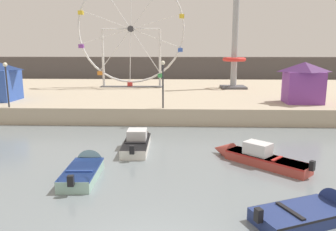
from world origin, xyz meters
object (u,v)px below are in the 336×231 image
Objects in this scene: motorboat_white_red_stripe at (138,140)px; drop_tower_steel_tower at (235,47)px; promenade_lamp_near at (6,78)px; carnival_booth_purple_stall at (303,82)px; motorboat_seafoam at (86,168)px; motorboat_faded_red at (253,156)px; motorboat_navy_blue at (317,211)px; promenade_lamp_far at (163,77)px; ferris_wheel_white_frame at (131,31)px.

drop_tower_steel_tower is at bearing -25.57° from motorboat_white_red_stripe.
drop_tower_steel_tower reaches higher than promenade_lamp_near.
motorboat_white_red_stripe is 1.48× the size of promenade_lamp_near.
promenade_lamp_near is (-23.35, -3.00, 0.52)m from carnival_booth_purple_stall.
motorboat_white_red_stripe is 1.22× the size of motorboat_seafoam.
motorboat_faded_red reaches higher than motorboat_seafoam.
motorboat_white_red_stripe is at bearing -114.25° from drop_tower_steel_tower.
carnival_booth_purple_stall is at bearing -68.97° from drop_tower_steel_tower.
motorboat_white_red_stripe is (-7.21, 8.34, 0.10)m from motorboat_navy_blue.
motorboat_navy_blue is at bearing 143.26° from motorboat_faded_red.
motorboat_seafoam is 19.81m from carnival_booth_purple_stall.
drop_tower_steel_tower is at bearing 114.45° from carnival_booth_purple_stall.
motorboat_white_red_stripe reaches higher than motorboat_navy_blue.
drop_tower_steel_tower reaches higher than motorboat_navy_blue.
motorboat_white_red_stripe is 12.47m from promenade_lamp_near.
motorboat_white_red_stripe is 6.67m from promenade_lamp_far.
promenade_lamp_far reaches higher than motorboat_faded_red.
motorboat_faded_red is 0.37× the size of drop_tower_steel_tower.
motorboat_faded_red is at bearing -79.17° from motorboat_seafoam.
promenade_lamp_near is 0.96× the size of promenade_lamp_far.
promenade_lamp_near is at bearing -117.36° from ferris_wheel_white_frame.
ferris_wheel_white_frame is 16.71m from promenade_lamp_near.
ferris_wheel_white_frame reaches higher than promenade_lamp_far.
promenade_lamp_far reaches higher than motorboat_seafoam.
motorboat_navy_blue is at bearing -114.69° from motorboat_seafoam.
motorboat_seafoam is 1.22× the size of carnival_booth_purple_stall.
ferris_wheel_white_frame is 3.63× the size of promenade_lamp_far.
motorboat_white_red_stripe is 21.54m from ferris_wheel_white_frame.
promenade_lamp_near is (-16.91, 8.31, 3.23)m from motorboat_faded_red.
promenade_lamp_near is (-17.88, 13.92, 3.34)m from motorboat_navy_blue.
motorboat_white_red_stripe is at bearing -27.62° from promenade_lamp_near.
motorboat_white_red_stripe is at bearing -142.47° from carnival_booth_purple_stall.
motorboat_navy_blue is 1.22× the size of carnival_booth_purple_stall.
motorboat_navy_blue is 11.02m from motorboat_white_red_stripe.
motorboat_faded_red is 13.30m from carnival_booth_purple_stall.
ferris_wheel_white_frame reaches higher than motorboat_seafoam.
ferris_wheel_white_frame reaches higher than carnival_booth_purple_stall.
motorboat_faded_red is 10.32m from promenade_lamp_far.
motorboat_seafoam is 0.32× the size of ferris_wheel_white_frame.
promenade_lamp_far is at bearing -18.84° from motorboat_seafoam.
ferris_wheel_white_frame is at bearing 107.33° from promenade_lamp_far.
promenade_lamp_far is (-11.46, -2.93, 0.60)m from carnival_booth_purple_stall.
promenade_lamp_far is (4.46, -14.29, -4.14)m from ferris_wheel_white_frame.
promenade_lamp_far is (11.89, 0.07, 0.08)m from promenade_lamp_near.
drop_tower_steel_tower is (1.41, 27.47, 5.68)m from motorboat_navy_blue.
motorboat_navy_blue is 28.09m from drop_tower_steel_tower.
carnival_booth_purple_stall is (4.06, -10.55, -2.87)m from drop_tower_steel_tower.
motorboat_seafoam is at bearing -86.72° from ferris_wheel_white_frame.
motorboat_white_red_stripe is at bearing 19.89° from motorboat_faded_red.
carnival_booth_purple_stall is at bearing -57.22° from motorboat_white_red_stripe.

